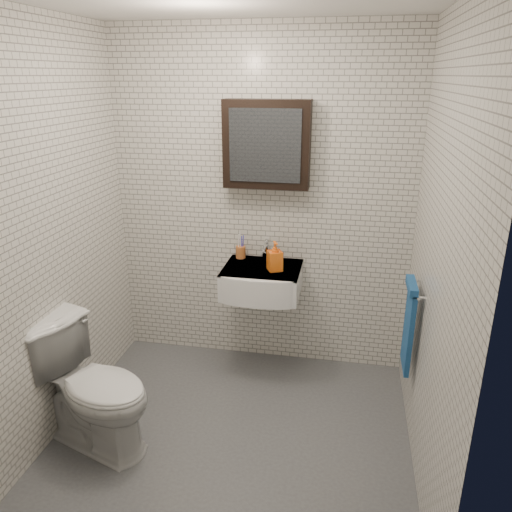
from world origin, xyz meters
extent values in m
cube|color=#4C4E53|center=(0.00, 0.00, 0.01)|extent=(2.20, 2.00, 0.01)
cube|color=silver|center=(0.00, 1.00, 1.25)|extent=(2.20, 0.02, 2.50)
cube|color=silver|center=(0.00, -1.00, 1.25)|extent=(2.20, 0.02, 2.50)
cube|color=silver|center=(-1.10, 0.00, 1.25)|extent=(0.02, 2.00, 2.50)
cube|color=silver|center=(1.10, 0.00, 1.25)|extent=(0.02, 2.00, 2.50)
cube|color=white|center=(0.05, 0.78, 0.75)|extent=(0.55, 0.45, 0.20)
cylinder|color=silver|center=(0.05, 0.80, 0.84)|extent=(0.31, 0.31, 0.02)
cylinder|color=silver|center=(0.05, 0.80, 0.85)|extent=(0.04, 0.04, 0.01)
cube|color=white|center=(0.05, 0.78, 0.84)|extent=(0.55, 0.45, 0.01)
cylinder|color=silver|center=(0.05, 0.94, 0.88)|extent=(0.06, 0.06, 0.06)
cylinder|color=silver|center=(0.05, 0.94, 0.94)|extent=(0.03, 0.03, 0.08)
cylinder|color=silver|center=(0.05, 0.88, 0.97)|extent=(0.02, 0.12, 0.02)
cube|color=silver|center=(0.05, 0.97, 0.99)|extent=(0.02, 0.09, 0.01)
cube|color=black|center=(0.05, 0.93, 1.70)|extent=(0.60, 0.14, 0.60)
cube|color=#3F444C|center=(0.05, 0.85, 1.70)|extent=(0.49, 0.01, 0.49)
cylinder|color=silver|center=(1.06, 0.35, 0.95)|extent=(0.02, 0.30, 0.02)
cylinder|color=silver|center=(1.08, 0.48, 0.95)|extent=(0.04, 0.02, 0.02)
cylinder|color=silver|center=(1.08, 0.22, 0.95)|extent=(0.04, 0.02, 0.02)
cube|color=#22649F|center=(1.05, 0.35, 0.68)|extent=(0.03, 0.26, 0.54)
cube|color=#22649F|center=(1.04, 0.35, 0.96)|extent=(0.05, 0.26, 0.05)
cylinder|color=#B2602C|center=(-0.14, 0.94, 0.90)|extent=(0.09, 0.09, 0.09)
cylinder|color=white|center=(-0.16, 0.93, 0.95)|extent=(0.02, 0.03, 0.17)
cylinder|color=#4142D0|center=(-0.13, 0.93, 0.95)|extent=(0.01, 0.02, 0.16)
cylinder|color=white|center=(-0.15, 0.95, 0.96)|extent=(0.02, 0.03, 0.18)
cylinder|color=#4142D0|center=(-0.13, 0.95, 0.95)|extent=(0.02, 0.04, 0.16)
imported|color=orange|center=(0.15, 0.74, 0.96)|extent=(0.13, 0.13, 0.21)
imported|color=white|center=(-0.80, -0.21, 0.40)|extent=(0.88, 0.68, 0.79)
camera|label=1|loc=(0.63, -2.51, 2.16)|focal=35.00mm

